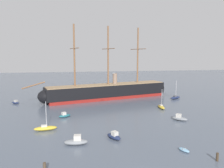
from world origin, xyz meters
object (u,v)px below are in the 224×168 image
at_px(seagull_in_flight, 113,73).
at_px(motorboat_near_centre, 114,136).
at_px(motorboat_alongside_bow, 65,115).
at_px(sailboat_alongside_stern, 161,107).
at_px(motorboat_far_left, 16,102).
at_px(motorboat_foreground_left, 76,141).
at_px(motorboat_mid_right, 179,118).
at_px(mooring_piling_nearest, 217,157).
at_px(sailboat_mid_left, 45,128).
at_px(tall_ship, 108,91).
at_px(dinghy_foreground_right, 184,150).
at_px(motorboat_distant_centre, 102,95).
at_px(sailboat_far_right, 175,97).

bearing_deg(seagull_in_flight, motorboat_near_centre, -100.20).
xyz_separation_m(motorboat_alongside_bow, sailboat_alongside_stern, (30.53, 4.77, 0.01)).
bearing_deg(motorboat_alongside_bow, motorboat_near_centre, -59.96).
bearing_deg(motorboat_far_left, motorboat_near_centre, -54.14).
distance_m(motorboat_foreground_left, motorboat_mid_right, 29.57).
bearing_deg(mooring_piling_nearest, motorboat_foreground_left, 154.11).
distance_m(motorboat_near_centre, motorboat_mid_right, 21.80).
distance_m(sailboat_mid_left, motorboat_far_left, 33.72).
distance_m(tall_ship, motorboat_foreground_left, 45.78).
distance_m(sailboat_mid_left, motorboat_alongside_bow, 11.00).
xyz_separation_m(motorboat_foreground_left, seagull_in_flight, (10.46, 16.56, 11.65)).
distance_m(dinghy_foreground_right, motorboat_distant_centre, 56.26).
bearing_deg(sailboat_far_right, sailboat_alongside_stern, -130.34).
relative_size(sailboat_mid_left, motorboat_far_left, 1.97).
bearing_deg(sailboat_alongside_stern, seagull_in_flight, -155.22).
bearing_deg(tall_ship, dinghy_foreground_right, -83.81).
xyz_separation_m(sailboat_alongside_stern, motorboat_distant_centre, (-15.98, 24.65, 0.11)).
bearing_deg(motorboat_mid_right, sailboat_far_right, 65.80).
distance_m(sailboat_alongside_stern, motorboat_distant_centre, 29.37).
distance_m(motorboat_foreground_left, motorboat_near_centre, 7.95).
relative_size(motorboat_mid_right, sailboat_alongside_stern, 0.65).
distance_m(motorboat_foreground_left, sailboat_far_right, 54.95).
relative_size(dinghy_foreground_right, sailboat_far_right, 0.35).
relative_size(tall_ship, dinghy_foreground_right, 23.18).
distance_m(motorboat_distant_centre, mooring_piling_nearest, 61.11).
relative_size(tall_ship, motorboat_mid_right, 13.94).
relative_size(sailboat_mid_left, seagull_in_flight, 6.16).
distance_m(sailboat_alongside_stern, seagull_in_flight, 22.44).
height_order(tall_ship, sailboat_alongside_stern, tall_ship).
height_order(tall_ship, sailboat_far_right, tall_ship).
bearing_deg(sailboat_far_right, motorboat_foreground_left, -135.86).
xyz_separation_m(motorboat_foreground_left, dinghy_foreground_right, (19.03, -6.58, -0.40)).
bearing_deg(motorboat_distant_centre, dinghy_foreground_right, -82.64).
distance_m(motorboat_near_centre, sailboat_far_right, 48.41).
bearing_deg(motorboat_alongside_bow, seagull_in_flight, -13.78).
height_order(motorboat_near_centre, seagull_in_flight, seagull_in_flight).
distance_m(tall_ship, seagull_in_flight, 28.80).
bearing_deg(dinghy_foreground_right, motorboat_far_left, 129.89).
xyz_separation_m(motorboat_foreground_left, mooring_piling_nearest, (22.54, -10.94, 0.02)).
bearing_deg(motorboat_mid_right, tall_ship, 113.01).
distance_m(motorboat_far_left, mooring_piling_nearest, 66.90).
distance_m(motorboat_far_left, motorboat_distant_centre, 33.27).
distance_m(tall_ship, motorboat_mid_right, 35.24).
distance_m(motorboat_alongside_bow, motorboat_far_left, 27.11).
height_order(motorboat_foreground_left, sailboat_mid_left, sailboat_mid_left).
bearing_deg(sailboat_mid_left, motorboat_far_left, 113.63).
relative_size(tall_ship, motorboat_foreground_left, 12.19).
relative_size(motorboat_near_centre, motorboat_mid_right, 1.02).
relative_size(tall_ship, motorboat_near_centre, 13.67).
distance_m(motorboat_far_left, seagull_in_flight, 40.69).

